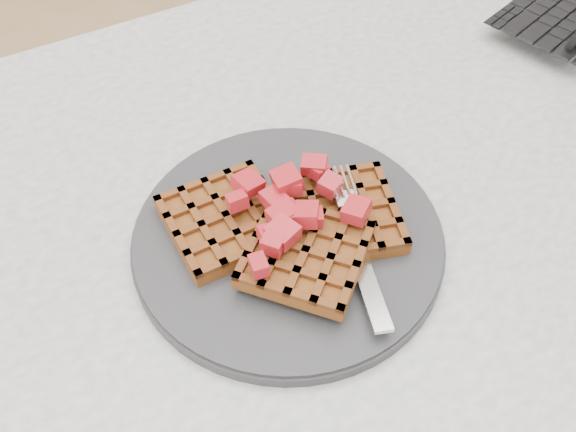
{
  "coord_description": "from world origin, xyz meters",
  "views": [
    {
      "loc": [
        -0.3,
        -0.33,
        1.22
      ],
      "look_at": [
        -0.13,
        -0.02,
        0.79
      ],
      "focal_mm": 40.0,
      "sensor_mm": 36.0,
      "label": 1
    }
  ],
  "objects": [
    {
      "name": "plate",
      "position": [
        -0.13,
        -0.02,
        0.76
      ],
      "size": [
        0.29,
        0.29,
        0.02
      ],
      "primitive_type": "cylinder",
      "color": "#252528",
      "rests_on": "table"
    },
    {
      "name": "waffles",
      "position": [
        -0.13,
        -0.02,
        0.78
      ],
      "size": [
        0.21,
        0.19,
        0.03
      ],
      "color": "brown",
      "rests_on": "plate"
    },
    {
      "name": "fork",
      "position": [
        -0.08,
        -0.06,
        0.77
      ],
      "size": [
        0.08,
        0.18,
        0.02
      ],
      "primitive_type": null,
      "rotation": [
        0.0,
        0.0,
        -0.33
      ],
      "color": "silver",
      "rests_on": "plate"
    },
    {
      "name": "table",
      "position": [
        0.0,
        0.0,
        0.64
      ],
      "size": [
        1.2,
        0.8,
        0.75
      ],
      "color": "beige",
      "rests_on": "ground"
    },
    {
      "name": "strawberry_pile",
      "position": [
        -0.13,
        -0.02,
        0.8
      ],
      "size": [
        0.15,
        0.15,
        0.02
      ],
      "primitive_type": null,
      "color": "#8F000B",
      "rests_on": "waffles"
    }
  ]
}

